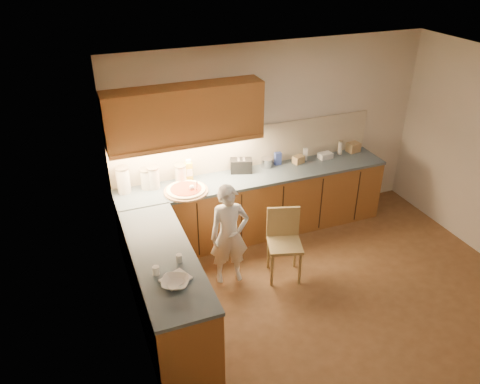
{
  "coord_description": "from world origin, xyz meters",
  "views": [
    {
      "loc": [
        -2.61,
        -3.45,
        3.79
      ],
      "look_at": [
        -0.8,
        1.2,
        1.0
      ],
      "focal_mm": 35.0,
      "sensor_mm": 36.0,
      "label": 1
    }
  ],
  "objects_px": {
    "pizza_on_board": "(186,190)",
    "oil_jug": "(189,171)",
    "child": "(229,235)",
    "wooden_chair": "(284,238)",
    "toaster": "(241,166)"
  },
  "relations": [
    {
      "from": "pizza_on_board",
      "to": "child",
      "type": "relative_size",
      "value": 0.43
    },
    {
      "from": "child",
      "to": "oil_jug",
      "type": "xyz_separation_m",
      "value": [
        -0.19,
        1.02,
        0.41
      ]
    },
    {
      "from": "pizza_on_board",
      "to": "oil_jug",
      "type": "height_order",
      "value": "oil_jug"
    },
    {
      "from": "pizza_on_board",
      "to": "oil_jug",
      "type": "relative_size",
      "value": 1.87
    },
    {
      "from": "pizza_on_board",
      "to": "toaster",
      "type": "relative_size",
      "value": 1.71
    },
    {
      "from": "oil_jug",
      "to": "toaster",
      "type": "relative_size",
      "value": 0.91
    },
    {
      "from": "child",
      "to": "oil_jug",
      "type": "height_order",
      "value": "child"
    },
    {
      "from": "oil_jug",
      "to": "child",
      "type": "bearing_deg",
      "value": -79.59
    },
    {
      "from": "child",
      "to": "toaster",
      "type": "height_order",
      "value": "child"
    },
    {
      "from": "child",
      "to": "wooden_chair",
      "type": "distance_m",
      "value": 0.69
    },
    {
      "from": "wooden_chair",
      "to": "oil_jug",
      "type": "xyz_separation_m",
      "value": [
        -0.85,
        1.15,
        0.54
      ]
    },
    {
      "from": "wooden_chair",
      "to": "toaster",
      "type": "distance_m",
      "value": 1.24
    },
    {
      "from": "child",
      "to": "wooden_chair",
      "type": "xyz_separation_m",
      "value": [
        0.66,
        -0.13,
        -0.13
      ]
    },
    {
      "from": "pizza_on_board",
      "to": "toaster",
      "type": "height_order",
      "value": "pizza_on_board"
    },
    {
      "from": "pizza_on_board",
      "to": "wooden_chair",
      "type": "xyz_separation_m",
      "value": [
        0.97,
        -0.85,
        -0.43
      ]
    }
  ]
}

